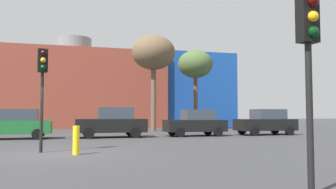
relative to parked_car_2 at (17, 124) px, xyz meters
The scene contains 11 objects.
ground_plane 9.24m from the parked_car_2, 73.85° to the right, with size 200.00×200.00×0.00m, color #38383A.
building_backdrop 20.85m from the parked_car_2, 80.69° to the left, with size 37.14×11.64×10.49m.
parked_car_2 is the anchor object (origin of this frame).
parked_car_3 5.61m from the parked_car_2, ahead, with size 4.39×2.15×1.90m.
parked_car_4 11.23m from the parked_car_2, ahead, with size 4.08×2.00×1.77m.
parked_car_5 16.57m from the parked_car_2, ahead, with size 4.22×2.07×1.83m.
traffic_light_near_right 18.67m from the parked_car_2, 67.01° to the right, with size 0.38×0.37×3.64m.
traffic_light_island 8.79m from the parked_car_2, 76.34° to the right, with size 0.40×0.39×3.96m.
bare_tree_0 18.82m from the parked_car_2, 34.20° to the left, with size 3.44×3.44×7.82m.
bare_tree_1 14.31m from the parked_car_2, 38.40° to the left, with size 3.88×3.88×8.57m.
bollard_yellow_0 9.96m from the parked_car_2, 70.69° to the right, with size 0.24×0.24×1.04m, color yellow.
Camera 1 is at (0.55, -13.70, 1.43)m, focal length 37.72 mm.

